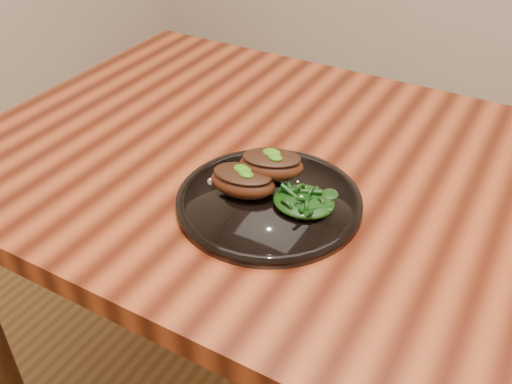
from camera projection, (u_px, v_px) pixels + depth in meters
The scene contains 6 objects.
desk at pixel (416, 242), 0.93m from camera, with size 1.60×0.80×0.75m.
plate at pixel (269, 201), 0.86m from camera, with size 0.28×0.28×0.02m.
lamb_chop_front at pixel (242, 181), 0.85m from camera, with size 0.11×0.08×0.05m.
lamb_chop_back at pixel (271, 164), 0.86m from camera, with size 0.11×0.09×0.04m.
herb_smear at pixel (268, 170), 0.91m from camera, with size 0.09×0.06×0.01m, color #1C4A07.
greens_heap at pixel (304, 198), 0.83m from camera, with size 0.09×0.09×0.03m.
Camera 1 is at (0.12, -0.74, 1.28)m, focal length 40.00 mm.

